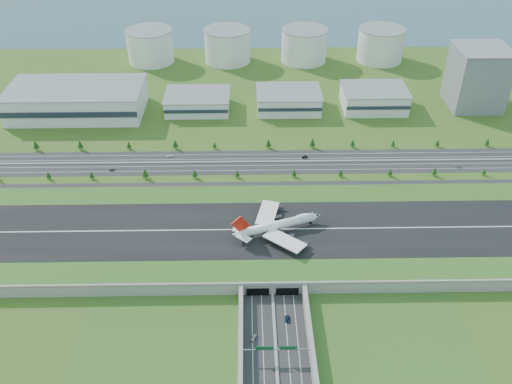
{
  "coord_description": "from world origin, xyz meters",
  "views": [
    {
      "loc": [
        -13.45,
        -272.23,
        229.75
      ],
      "look_at": [
        -8.09,
        35.0,
        13.1
      ],
      "focal_mm": 38.0,
      "sensor_mm": 36.0,
      "label": 1
    }
  ],
  "objects_px": {
    "car_5": "(305,157)",
    "car_6": "(459,166)",
    "car_2": "(287,319)",
    "car_7": "(170,156)",
    "car_0": "(254,337)",
    "car_4": "(112,170)",
    "office_tower": "(477,78)",
    "boeing_747": "(278,225)",
    "fuel_tank_a": "(150,46)"
  },
  "relations": [
    {
      "from": "car_4",
      "to": "car_7",
      "type": "distance_m",
      "value": 47.25
    },
    {
      "from": "car_5",
      "to": "car_6",
      "type": "distance_m",
      "value": 121.29
    },
    {
      "from": "boeing_747",
      "to": "car_5",
      "type": "relative_size",
      "value": 12.24
    },
    {
      "from": "car_2",
      "to": "car_7",
      "type": "xyz_separation_m",
      "value": [
        -84.35,
        173.56,
        -0.07
      ]
    },
    {
      "from": "boeing_747",
      "to": "car_4",
      "type": "height_order",
      "value": "boeing_747"
    },
    {
      "from": "office_tower",
      "to": "car_7",
      "type": "bearing_deg",
      "value": -161.9
    },
    {
      "from": "car_0",
      "to": "car_7",
      "type": "height_order",
      "value": "car_0"
    },
    {
      "from": "fuel_tank_a",
      "to": "car_2",
      "type": "bearing_deg",
      "value": -71.42
    },
    {
      "from": "car_0",
      "to": "boeing_747",
      "type": "bearing_deg",
      "value": 102.06
    },
    {
      "from": "car_6",
      "to": "car_7",
      "type": "relative_size",
      "value": 1.12
    },
    {
      "from": "car_0",
      "to": "car_6",
      "type": "bearing_deg",
      "value": 69.16
    },
    {
      "from": "car_2",
      "to": "car_5",
      "type": "height_order",
      "value": "car_5"
    },
    {
      "from": "office_tower",
      "to": "car_4",
      "type": "xyz_separation_m",
      "value": [
        -319.76,
        -110.47,
        -26.58
      ]
    },
    {
      "from": "car_2",
      "to": "car_7",
      "type": "distance_m",
      "value": 192.97
    },
    {
      "from": "car_7",
      "to": "car_0",
      "type": "bearing_deg",
      "value": 18.9
    },
    {
      "from": "car_2",
      "to": "car_4",
      "type": "bearing_deg",
      "value": -48.28
    },
    {
      "from": "car_0",
      "to": "office_tower",
      "type": "bearing_deg",
      "value": 76.35
    },
    {
      "from": "car_4",
      "to": "car_7",
      "type": "xyz_separation_m",
      "value": [
        42.83,
        19.95,
        -0.14
      ]
    },
    {
      "from": "office_tower",
      "to": "car_7",
      "type": "height_order",
      "value": "office_tower"
    },
    {
      "from": "car_6",
      "to": "office_tower",
      "type": "bearing_deg",
      "value": -2.23
    },
    {
      "from": "car_6",
      "to": "car_7",
      "type": "bearing_deg",
      "value": 106.1
    },
    {
      "from": "boeing_747",
      "to": "car_0",
      "type": "xyz_separation_m",
      "value": [
        -16.45,
        -79.82,
        -12.44
      ]
    },
    {
      "from": "fuel_tank_a",
      "to": "car_7",
      "type": "xyz_separation_m",
      "value": [
        43.07,
        -205.52,
        -16.72
      ]
    },
    {
      "from": "office_tower",
      "to": "car_2",
      "type": "height_order",
      "value": "office_tower"
    },
    {
      "from": "car_5",
      "to": "car_6",
      "type": "height_order",
      "value": "car_5"
    },
    {
      "from": "car_6",
      "to": "car_2",
      "type": "bearing_deg",
      "value": 157.66
    },
    {
      "from": "car_0",
      "to": "car_5",
      "type": "bearing_deg",
      "value": 100.24
    },
    {
      "from": "car_4",
      "to": "car_6",
      "type": "height_order",
      "value": "car_4"
    },
    {
      "from": "boeing_747",
      "to": "car_7",
      "type": "xyz_separation_m",
      "value": [
        -82.05,
        106.53,
        -12.64
      ]
    },
    {
      "from": "car_0",
      "to": "car_5",
      "type": "distance_m",
      "value": 187.96
    },
    {
      "from": "fuel_tank_a",
      "to": "car_0",
      "type": "xyz_separation_m",
      "value": [
        108.67,
        -391.87,
        -16.52
      ]
    },
    {
      "from": "car_7",
      "to": "car_2",
      "type": "bearing_deg",
      "value": 25.42
    },
    {
      "from": "car_6",
      "to": "car_5",
      "type": "bearing_deg",
      "value": 103.35
    },
    {
      "from": "car_2",
      "to": "car_7",
      "type": "height_order",
      "value": "car_2"
    },
    {
      "from": "fuel_tank_a",
      "to": "car_0",
      "type": "height_order",
      "value": "fuel_tank_a"
    },
    {
      "from": "car_5",
      "to": "car_6",
      "type": "bearing_deg",
      "value": 65.25
    },
    {
      "from": "office_tower",
      "to": "car_0",
      "type": "xyz_separation_m",
      "value": [
        -211.33,
        -276.87,
        -26.52
      ]
    },
    {
      "from": "office_tower",
      "to": "car_2",
      "type": "bearing_deg",
      "value": -126.1
    },
    {
      "from": "boeing_747",
      "to": "car_5",
      "type": "xyz_separation_m",
      "value": [
        27.31,
        102.97,
        -12.5
      ]
    },
    {
      "from": "office_tower",
      "to": "car_4",
      "type": "height_order",
      "value": "office_tower"
    },
    {
      "from": "car_0",
      "to": "fuel_tank_a",
      "type": "bearing_deg",
      "value": 129.2
    },
    {
      "from": "boeing_747",
      "to": "car_6",
      "type": "bearing_deg",
      "value": 11.54
    },
    {
      "from": "office_tower",
      "to": "fuel_tank_a",
      "type": "xyz_separation_m",
      "value": [
        -320.0,
        115.0,
        -10.0
      ]
    },
    {
      "from": "boeing_747",
      "to": "car_2",
      "type": "bearing_deg",
      "value": -106.97
    },
    {
      "from": "office_tower",
      "to": "boeing_747",
      "type": "bearing_deg",
      "value": -134.68
    },
    {
      "from": "car_6",
      "to": "fuel_tank_a",
      "type": "bearing_deg",
      "value": 71.45
    },
    {
      "from": "car_0",
      "to": "car_2",
      "type": "xyz_separation_m",
      "value": [
        18.75,
        12.79,
        -0.13
      ]
    },
    {
      "from": "car_0",
      "to": "car_6",
      "type": "relative_size",
      "value": 0.99
    },
    {
      "from": "car_0",
      "to": "car_4",
      "type": "bearing_deg",
      "value": 146.79
    },
    {
      "from": "boeing_747",
      "to": "car_4",
      "type": "distance_m",
      "value": 152.48
    }
  ]
}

